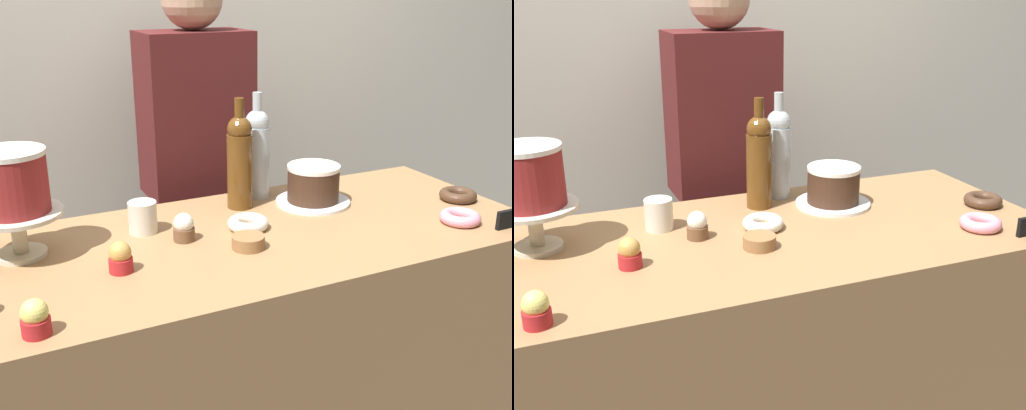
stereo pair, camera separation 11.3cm
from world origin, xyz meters
TOP-DOWN VIEW (x-y plane):
  - back_wall at (0.00, 0.91)m, footprint 6.00×0.05m
  - display_counter at (0.00, 0.00)m, footprint 1.54×0.67m
  - cake_stand_pedestal at (-0.58, 0.12)m, footprint 0.22×0.22m
  - white_layer_cake at (-0.58, 0.12)m, footprint 0.17×0.17m
  - silver_serving_platter at (0.26, 0.14)m, footprint 0.22×0.22m
  - chocolate_round_cake at (0.26, 0.14)m, footprint 0.16×0.16m
  - wine_bottle_amber at (0.05, 0.21)m, footprint 0.08×0.08m
  - wine_bottle_clear at (0.14, 0.27)m, footprint 0.08×0.08m
  - cupcake_caramel at (-0.38, -0.07)m, footprint 0.06×0.06m
  - cupcake_lemon at (-0.59, -0.27)m, footprint 0.06×0.06m
  - cupcake_vanilla at (-0.19, 0.04)m, footprint 0.06×0.06m
  - donut_pink at (0.54, -0.18)m, footprint 0.11×0.11m
  - donut_chocolate at (0.67, -0.03)m, footprint 0.11×0.11m
  - donut_sugar at (-0.01, 0.04)m, footprint 0.11×0.11m
  - cookie_stack at (-0.06, -0.08)m, footprint 0.08×0.08m
  - coffee_cup_ceramic at (-0.27, 0.14)m, footprint 0.08×0.08m
  - barista_figure at (0.06, 0.59)m, footprint 0.36×0.22m

SIDE VIEW (x-z plane):
  - display_counter at x=0.00m, z-range 0.00..0.92m
  - barista_figure at x=0.06m, z-range 0.04..1.64m
  - silver_serving_platter at x=0.26m, z-range 0.92..0.93m
  - donut_pink at x=0.54m, z-range 0.92..0.95m
  - donut_chocolate at x=0.67m, z-range 0.92..0.95m
  - donut_sugar at x=-0.01m, z-range 0.92..0.95m
  - cookie_stack at x=-0.06m, z-range 0.92..0.95m
  - cupcake_caramel at x=-0.38m, z-range 0.91..0.99m
  - cupcake_lemon at x=-0.59m, z-range 0.91..0.99m
  - cupcake_vanilla at x=-0.19m, z-range 0.91..0.99m
  - coffee_cup_ceramic at x=-0.27m, z-range 0.92..1.00m
  - chocolate_round_cake at x=0.26m, z-range 0.93..1.04m
  - cake_stand_pedestal at x=-0.58m, z-range 0.94..1.05m
  - wine_bottle_amber at x=0.05m, z-range 0.90..1.22m
  - wine_bottle_clear at x=0.14m, z-range 0.90..1.22m
  - white_layer_cake at x=-0.58m, z-range 1.03..1.18m
  - back_wall at x=0.00m, z-range 0.00..2.60m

